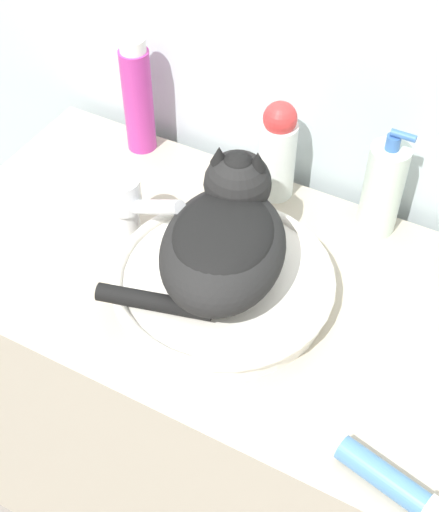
{
  "coord_description": "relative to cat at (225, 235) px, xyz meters",
  "views": [
    {
      "loc": [
        0.33,
        -0.42,
        1.77
      ],
      "look_at": [
        -0.02,
        0.22,
        0.99
      ],
      "focal_mm": 50.0,
      "sensor_mm": 36.0,
      "label": 1
    }
  ],
  "objects": [
    {
      "name": "cat",
      "position": [
        0.0,
        0.0,
        0.0
      ],
      "size": [
        0.27,
        0.3,
        0.16
      ],
      "rotation": [
        0.0,
        0.0,
        1.84
      ],
      "color": "black",
      "rests_on": "sink_basin"
    },
    {
      "name": "faucet",
      "position": [
        -0.19,
        0.02,
        -0.04
      ],
      "size": [
        0.16,
        0.07,
        0.15
      ],
      "rotation": [
        0.0,
        0.0,
        -0.2
      ],
      "color": "silver",
      "rests_on": "vanity_counter"
    },
    {
      "name": "cream_tube",
      "position": [
        0.35,
        -0.2,
        -0.1
      ],
      "size": [
        0.15,
        0.07,
        0.04
      ],
      "rotation": [
        0.0,
        0.0,
        -0.22
      ],
      "color": "#4C7FB2",
      "rests_on": "vanity_counter"
    },
    {
      "name": "soap_pump_bottle",
      "position": [
        0.17,
        0.25,
        -0.03
      ],
      "size": [
        0.07,
        0.07,
        0.21
      ],
      "color": "silver",
      "rests_on": "vanity_counter"
    },
    {
      "name": "lotion_bottle_white",
      "position": [
        -0.03,
        0.25,
        -0.02
      ],
      "size": [
        0.07,
        0.07,
        0.2
      ],
      "color": "silver",
      "rests_on": "vanity_counter"
    },
    {
      "name": "sink_basin",
      "position": [
        0.01,
        -0.02,
        -0.09
      ],
      "size": [
        0.36,
        0.36,
        0.05
      ],
      "color": "white",
      "rests_on": "vanity_counter"
    },
    {
      "name": "shampoo_bottle_tall",
      "position": [
        -0.32,
        0.25,
        -0.01
      ],
      "size": [
        0.06,
        0.06,
        0.24
      ],
      "color": "#B2338C",
      "rests_on": "vanity_counter"
    },
    {
      "name": "vanity_counter",
      "position": [
        0.03,
        0.02,
        -0.56
      ],
      "size": [
        1.1,
        0.54,
        0.89
      ],
      "color": "#B2A893",
      "rests_on": "ground_plane"
    },
    {
      "name": "wall_back",
      "position": [
        0.03,
        0.35,
        0.19
      ],
      "size": [
        8.0,
        0.05,
        2.4
      ],
      "color": "silver",
      "rests_on": "ground_plane"
    }
  ]
}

